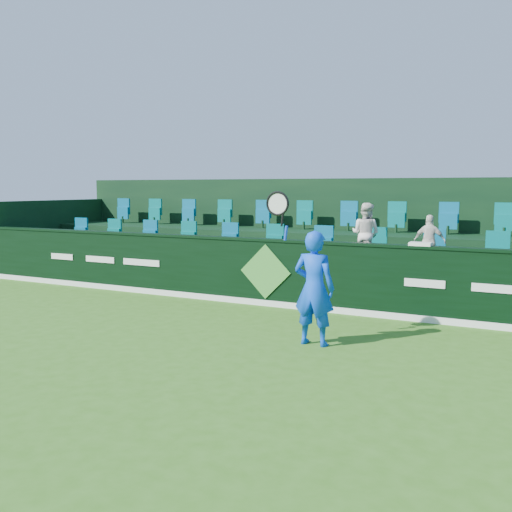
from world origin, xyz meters
The scene contains 11 objects.
ground centered at (0.00, 0.00, 0.00)m, with size 60.00×60.00×0.00m, color #336B19.
sponsor_hoarding centered at (0.00, 4.00, 0.67)m, with size 16.00×0.25×1.35m.
stand_tier_front centered at (0.00, 5.10, 0.40)m, with size 16.00×2.00×0.80m, color black.
stand_tier_back centered at (0.00, 7.00, 0.65)m, with size 16.00×1.80×1.30m, color black.
stand_rear centered at (0.00, 7.44, 1.22)m, with size 16.00×4.10×2.60m.
seat_row_front centered at (0.00, 5.50, 1.10)m, with size 13.50×0.50×0.60m, color #075D7F.
seat_row_back centered at (0.00, 7.30, 1.60)m, with size 13.50×0.50×0.60m, color #075D7F.
tennis_player centered at (1.88, 1.68, 0.88)m, with size 1.09×0.42×2.34m.
spectator_left centered at (1.67, 5.12, 1.43)m, with size 0.61×0.48×1.26m, color white.
spectator_middle centered at (2.95, 5.12, 1.32)m, with size 0.61×0.26×1.05m, color silver.
towel centered at (2.99, 4.00, 1.38)m, with size 0.38×0.25×0.06m, color white.
Camera 1 is at (4.92, -6.23, 2.37)m, focal length 40.00 mm.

